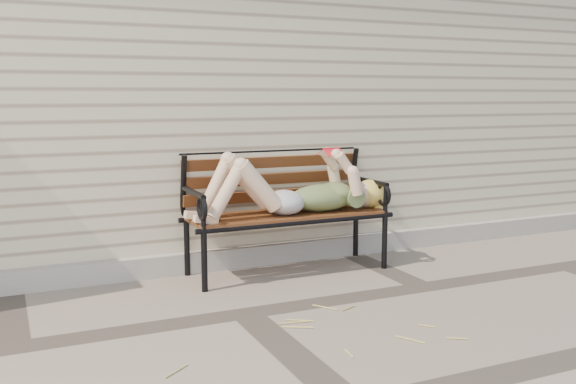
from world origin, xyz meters
name	(u,v)px	position (x,y,z in m)	size (l,w,h in m)	color
ground	(246,313)	(0.00, 0.00, 0.00)	(80.00, 80.00, 0.00)	#76685B
house_wall	(135,69)	(0.00, 3.00, 1.50)	(8.00, 4.00, 3.00)	beige
foundation_strip	(198,262)	(0.00, 0.97, 0.07)	(8.00, 0.10, 0.15)	#AAA399
garden_bench	(282,193)	(0.59, 0.81, 0.56)	(1.54, 0.61, 1.00)	black
reading_woman	(291,190)	(0.60, 0.69, 0.59)	(1.46, 0.33, 0.46)	#0A424C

